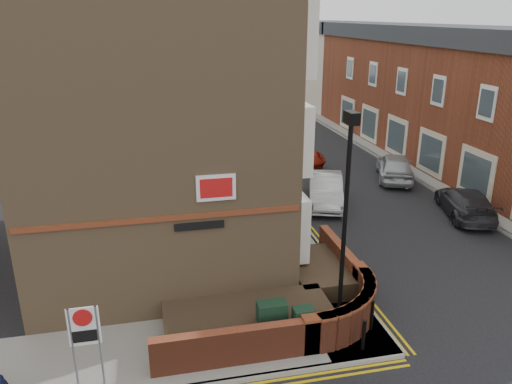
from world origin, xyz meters
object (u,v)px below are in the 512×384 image
object	(u,v)px
lamppost	(344,229)
zone_sign	(85,333)
utility_cabinet_large	(272,322)
silver_car_near	(326,190)

from	to	relation	value
lamppost	zone_sign	xyz separation A→B (m)	(-6.60, -0.70, -1.70)
utility_cabinet_large	zone_sign	xyz separation A→B (m)	(-4.70, -0.80, 0.92)
zone_sign	silver_car_near	distance (m)	14.64
lamppost	utility_cabinet_large	distance (m)	3.24
utility_cabinet_large	zone_sign	bearing A→B (deg)	-170.31
lamppost	utility_cabinet_large	xyz separation A→B (m)	(-1.90, 0.10, -2.62)
lamppost	silver_car_near	xyz separation A→B (m)	(3.27, 10.07, -2.62)
silver_car_near	lamppost	bearing A→B (deg)	-90.12
lamppost	utility_cabinet_large	bearing A→B (deg)	176.99
utility_cabinet_large	silver_car_near	world-z (taller)	silver_car_near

